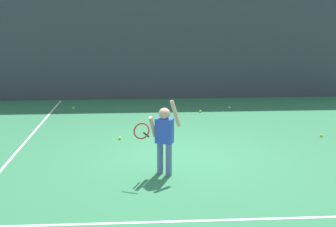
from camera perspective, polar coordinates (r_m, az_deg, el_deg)
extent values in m
plane|color=#2D7247|center=(8.54, 0.91, -5.80)|extent=(20.00, 20.00, 0.00)
cube|color=white|center=(6.14, 2.83, -14.07)|extent=(9.00, 0.05, 0.00)
cube|color=white|center=(9.82, -18.68, -3.90)|extent=(0.05, 9.00, 0.00)
cube|color=#383D42|center=(13.72, -0.87, 8.95)|extent=(13.39, 0.08, 3.39)
cylinder|color=slate|center=(13.85, -10.05, 9.10)|extent=(0.09, 0.09, 3.54)
cylinder|color=slate|center=(14.04, 8.16, 9.24)|extent=(0.09, 0.09, 3.54)
cylinder|color=slate|center=(7.67, -1.05, -5.84)|extent=(0.11, 0.11, 0.58)
cylinder|color=slate|center=(7.56, 0.10, -6.13)|extent=(0.11, 0.11, 0.58)
cube|color=blue|center=(7.46, -0.49, -2.30)|extent=(0.34, 0.27, 0.44)
sphere|color=tan|center=(7.38, -0.49, -0.02)|extent=(0.20, 0.20, 0.20)
cylinder|color=tan|center=(7.33, 1.00, 0.03)|extent=(0.22, 0.14, 0.46)
cylinder|color=tan|center=(7.44, -2.05, -1.79)|extent=(0.17, 0.29, 0.43)
cylinder|color=black|center=(7.39, -2.91, -2.84)|extent=(0.11, 0.23, 0.15)
torus|color=red|center=(7.16, -3.54, -2.32)|extent=(0.32, 0.25, 0.26)
sphere|color=#CCE033|center=(12.67, 8.17, 0.78)|extent=(0.07, 0.07, 0.07)
sphere|color=#CCE033|center=(12.78, -12.46, 0.71)|extent=(0.07, 0.07, 0.07)
sphere|color=#CCE033|center=(9.70, -6.41, -3.25)|extent=(0.07, 0.07, 0.07)
sphere|color=#CCE033|center=(10.44, 19.71, -2.76)|extent=(0.07, 0.07, 0.07)
sphere|color=#CCE033|center=(12.13, 4.30, 0.29)|extent=(0.07, 0.07, 0.07)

